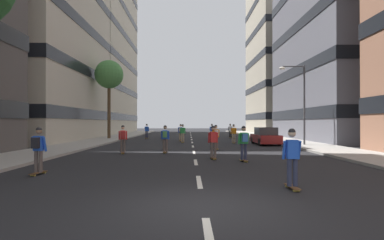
% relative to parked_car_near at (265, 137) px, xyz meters
% --- Properties ---
extents(ground_plane, '(142.96, 142.96, 0.00)m').
position_rel_parked_car_near_xyz_m(ground_plane, '(-6.40, 3.85, -0.70)').
color(ground_plane, black).
extents(sidewalk_left, '(3.81, 65.52, 0.14)m').
position_rel_parked_car_near_xyz_m(sidewalk_left, '(-15.91, 6.83, -0.63)').
color(sidewalk_left, '#9E9991').
rests_on(sidewalk_left, ground_plane).
extents(sidewalk_right, '(3.81, 65.52, 0.14)m').
position_rel_parked_car_near_xyz_m(sidewalk_right, '(3.11, 6.83, -0.63)').
color(sidewalk_right, '#9E9991').
rests_on(sidewalk_right, ground_plane).
extents(lane_markings, '(0.16, 57.20, 0.01)m').
position_rel_parked_car_near_xyz_m(lane_markings, '(-6.40, 5.52, -0.70)').
color(lane_markings, silver).
rests_on(lane_markings, ground_plane).
extents(building_left_far, '(17.87, 22.89, 33.29)m').
position_rel_parked_car_near_xyz_m(building_left_far, '(-26.69, 28.26, 16.04)').
color(building_left_far, '#BCB29E').
rests_on(building_left_far, ground_plane).
extents(building_right_mid, '(17.87, 18.95, 18.95)m').
position_rel_parked_car_near_xyz_m(building_right_mid, '(13.89, 6.75, 8.86)').
color(building_right_mid, slate).
rests_on(building_right_mid, ground_plane).
extents(building_right_far, '(17.87, 16.76, 34.89)m').
position_rel_parked_car_near_xyz_m(building_right_far, '(13.89, 28.26, 16.84)').
color(building_right_far, '#B2A893').
rests_on(building_right_far, ground_plane).
extents(parked_car_near, '(1.82, 4.40, 1.52)m').
position_rel_parked_car_near_xyz_m(parked_car_near, '(0.00, 0.00, 0.00)').
color(parked_car_near, maroon).
rests_on(parked_car_near, ground_plane).
extents(street_tree_near, '(3.25, 3.25, 8.97)m').
position_rel_parked_car_near_xyz_m(street_tree_near, '(-15.91, 8.64, 6.69)').
color(street_tree_near, '#4C3823').
rests_on(street_tree_near, sidewalk_left).
extents(streetlamp_right, '(2.13, 0.30, 6.50)m').
position_rel_parked_car_near_xyz_m(streetlamp_right, '(2.36, -1.88, 3.44)').
color(streetlamp_right, '#3F3F44').
rests_on(streetlamp_right, sidewalk_right).
extents(skater_0, '(0.56, 0.92, 1.78)m').
position_rel_parked_car_near_xyz_m(skater_0, '(-4.00, -11.79, 0.32)').
color(skater_0, brown).
rests_on(skater_0, ground_plane).
extents(skater_1, '(0.56, 0.92, 1.78)m').
position_rel_parked_car_near_xyz_m(skater_1, '(-4.78, -4.84, 0.32)').
color(skater_1, brown).
rests_on(skater_1, ground_plane).
extents(skater_2, '(0.56, 0.92, 1.78)m').
position_rel_parked_car_near_xyz_m(skater_2, '(-7.32, 2.78, 0.29)').
color(skater_2, brown).
rests_on(skater_2, ground_plane).
extents(skater_3, '(0.56, 0.92, 1.78)m').
position_rel_parked_car_near_xyz_m(skater_3, '(-12.35, -15.59, 0.32)').
color(skater_3, brown).
rests_on(skater_3, ground_plane).
extents(skater_4, '(0.54, 0.91, 1.78)m').
position_rel_parked_car_near_xyz_m(skater_4, '(-1.47, 12.11, 0.29)').
color(skater_4, brown).
rests_on(skater_4, ground_plane).
extents(skater_5, '(0.55, 0.92, 1.78)m').
position_rel_parked_car_near_xyz_m(skater_5, '(-5.44, -10.75, 0.29)').
color(skater_5, brown).
rests_on(skater_5, ground_plane).
extents(skater_6, '(0.56, 0.92, 1.78)m').
position_rel_parked_car_near_xyz_m(skater_6, '(-7.59, 5.35, 0.32)').
color(skater_6, brown).
rests_on(skater_6, ground_plane).
extents(skater_7, '(0.54, 0.91, 1.78)m').
position_rel_parked_car_near_xyz_m(skater_7, '(-2.53, 1.84, 0.29)').
color(skater_7, brown).
rests_on(skater_7, ground_plane).
extents(skater_8, '(0.57, 0.92, 1.78)m').
position_rel_parked_car_near_xyz_m(skater_8, '(-11.85, 10.69, 0.29)').
color(skater_8, brown).
rests_on(skater_8, ground_plane).
extents(skater_9, '(0.57, 0.92, 1.78)m').
position_rel_parked_car_near_xyz_m(skater_9, '(-10.86, -7.76, 0.32)').
color(skater_9, brown).
rests_on(skater_9, ground_plane).
extents(skater_10, '(0.54, 0.91, 1.78)m').
position_rel_parked_car_near_xyz_m(skater_10, '(-3.73, -18.19, 0.29)').
color(skater_10, brown).
rests_on(skater_10, ground_plane).
extents(skater_11, '(0.54, 0.91, 1.78)m').
position_rel_parked_car_near_xyz_m(skater_11, '(-8.25, -7.38, 0.32)').
color(skater_11, brown).
rests_on(skater_11, ground_plane).
extents(skater_12, '(0.54, 0.91, 1.78)m').
position_rel_parked_car_near_xyz_m(skater_12, '(-3.91, 10.78, 0.29)').
color(skater_12, brown).
rests_on(skater_12, ground_plane).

